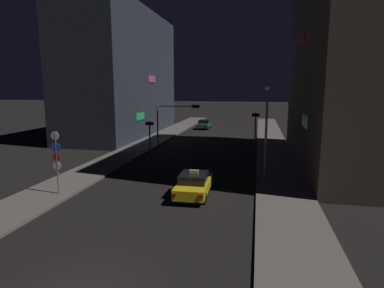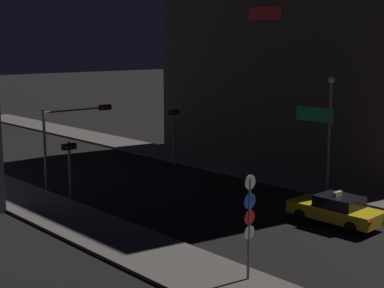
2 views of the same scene
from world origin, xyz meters
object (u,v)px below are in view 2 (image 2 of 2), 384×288
object	(u,v)px
traffic_light_left_kerb	(70,158)
street_lamp_near_block	(329,125)
traffic_light_right_kerb	(174,125)
sign_pole_left	(249,219)
taxi	(336,210)
traffic_light_overhead	(73,127)

from	to	relation	value
traffic_light_left_kerb	street_lamp_near_block	xyz separation A→B (m)	(11.20, -8.91, 1.66)
traffic_light_right_kerb	sign_pole_left	distance (m)	20.89
taxi	sign_pole_left	size ratio (longest dim) A/B	1.17
traffic_light_overhead	sign_pole_left	world-z (taller)	traffic_light_overhead
traffic_light_overhead	traffic_light_right_kerb	size ratio (longest dim) A/B	1.21
traffic_light_right_kerb	sign_pole_left	bearing A→B (deg)	-123.50
taxi	traffic_light_overhead	distance (m)	16.12
traffic_light_overhead	taxi	bearing A→B (deg)	-71.36
taxi	traffic_light_left_kerb	size ratio (longest dim) A/B	1.39
sign_pole_left	street_lamp_near_block	bearing A→B (deg)	22.50
traffic_light_right_kerb	sign_pole_left	size ratio (longest dim) A/B	1.04
taxi	sign_pole_left	xyz separation A→B (m)	(-8.06, -1.70, 1.65)
taxi	traffic_light_left_kerb	world-z (taller)	traffic_light_left_kerb
traffic_light_right_kerb	sign_pole_left	world-z (taller)	traffic_light_right_kerb
traffic_light_overhead	traffic_light_left_kerb	world-z (taller)	traffic_light_overhead
traffic_light_left_kerb	sign_pole_left	bearing A→B (deg)	-94.51
traffic_light_overhead	traffic_light_right_kerb	bearing A→B (deg)	4.53
traffic_light_overhead	sign_pole_left	bearing A→B (deg)	-100.11
traffic_light_overhead	street_lamp_near_block	bearing A→B (deg)	-51.30
traffic_light_right_kerb	street_lamp_near_block	size ratio (longest dim) A/B	0.61
traffic_light_left_kerb	traffic_light_right_kerb	size ratio (longest dim) A/B	0.81
taxi	sign_pole_left	world-z (taller)	sign_pole_left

